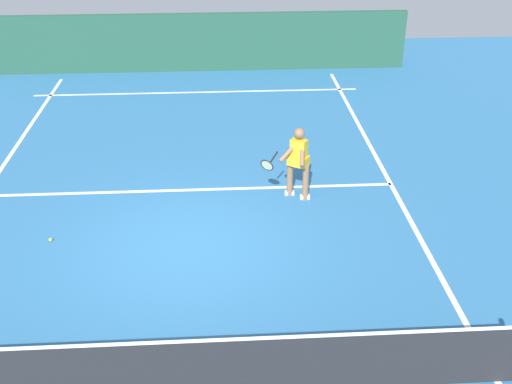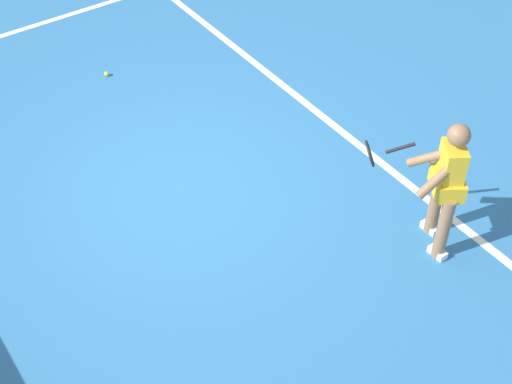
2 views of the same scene
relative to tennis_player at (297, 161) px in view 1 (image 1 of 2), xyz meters
name	(u,v)px [view 1 (image 1 of 2)]	position (x,y,z in m)	size (l,w,h in m)	color
ground_plane	(187,247)	(2.23, 1.73, -0.85)	(28.27, 28.27, 0.00)	teal
court_back_wall	(197,42)	(2.23, -8.84, 0.08)	(13.71, 0.24, 1.86)	#23513D
baseline_marking	(197,92)	(2.23, -6.64, -0.84)	(9.71, 0.10, 0.01)	white
service_line_marking	(190,190)	(2.23, -0.44, -0.84)	(8.71, 0.10, 0.01)	white
sideline_left_marking	(420,238)	(-2.13, 1.73, -0.84)	(0.10, 19.74, 0.01)	white
court_net	(174,369)	(2.23, 5.30, -0.36)	(9.39, 0.08, 1.05)	#4C4C51
tennis_player	(297,161)	(0.00, 0.00, 0.00)	(1.08, 0.78, 1.55)	#8C6647
tennis_ball_near	(51,240)	(4.76, 1.39, -0.81)	(0.07, 0.07, 0.07)	#D1E533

